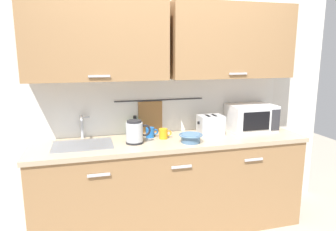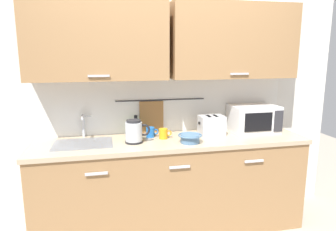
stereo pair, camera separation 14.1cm
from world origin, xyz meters
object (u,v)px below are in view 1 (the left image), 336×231
(mixing_bowl, at_px, (191,138))
(electric_kettle, at_px, (135,132))
(toaster, at_px, (211,125))
(mug_by_kettle, at_px, (164,134))
(microwave, at_px, (251,118))
(mug_near_sink, at_px, (150,132))
(dish_soap_bottle, at_px, (135,127))

(mixing_bowl, bearing_deg, electric_kettle, 167.24)
(mixing_bowl, bearing_deg, toaster, 37.65)
(mixing_bowl, bearing_deg, mug_by_kettle, 137.22)
(electric_kettle, bearing_deg, mixing_bowl, -12.76)
(microwave, bearing_deg, electric_kettle, -173.07)
(microwave, xyz_separation_m, mixing_bowl, (-0.75, -0.26, -0.09))
(mug_near_sink, xyz_separation_m, mixing_bowl, (0.31, -0.27, -0.00))
(mug_near_sink, bearing_deg, mug_by_kettle, -35.57)
(mug_near_sink, bearing_deg, mixing_bowl, -40.39)
(dish_soap_bottle, height_order, mug_by_kettle, dish_soap_bottle)
(mug_by_kettle, bearing_deg, microwave, 4.38)
(dish_soap_bottle, bearing_deg, mug_by_kettle, -38.00)
(electric_kettle, height_order, dish_soap_bottle, electric_kettle)
(microwave, relative_size, mug_by_kettle, 3.83)
(toaster, bearing_deg, microwave, 4.97)
(dish_soap_bottle, xyz_separation_m, toaster, (0.73, -0.15, 0.01))
(dish_soap_bottle, bearing_deg, electric_kettle, -99.43)
(microwave, height_order, mug_near_sink, microwave)
(dish_soap_bottle, height_order, mug_near_sink, dish_soap_bottle)
(mixing_bowl, bearing_deg, mug_near_sink, 139.61)
(microwave, xyz_separation_m, dish_soap_bottle, (-1.19, 0.11, -0.05))
(electric_kettle, bearing_deg, toaster, 8.11)
(toaster, bearing_deg, mug_near_sink, 175.49)
(mug_near_sink, relative_size, mixing_bowl, 0.56)
(microwave, height_order, mug_by_kettle, microwave)
(dish_soap_bottle, xyz_separation_m, mug_by_kettle, (0.24, -0.19, -0.04))
(electric_kettle, distance_m, mixing_bowl, 0.50)
(dish_soap_bottle, xyz_separation_m, mug_near_sink, (0.13, -0.11, -0.04))
(mug_near_sink, distance_m, mixing_bowl, 0.41)
(mug_near_sink, height_order, mug_by_kettle, same)
(electric_kettle, bearing_deg, dish_soap_bottle, 80.57)
(dish_soap_bottle, relative_size, toaster, 0.77)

